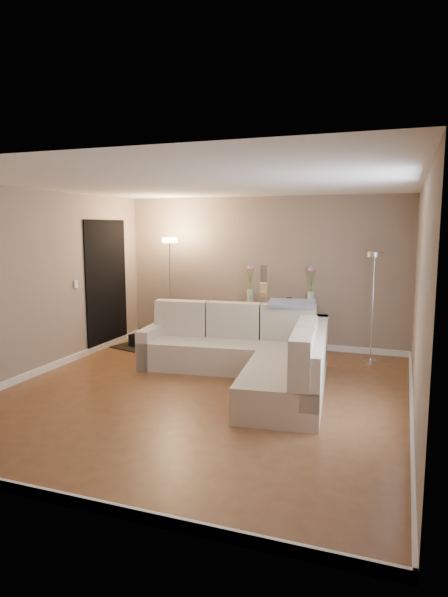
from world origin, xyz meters
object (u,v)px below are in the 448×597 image
(sectional_sofa, at_px, (252,353))
(console_table, at_px, (275,323))
(floor_lamp_lit, at_px, (170,270))
(floor_lamp_unlit, at_px, (374,285))

(sectional_sofa, distance_m, console_table, 1.81)
(console_table, bearing_deg, sectional_sofa, -85.75)
(floor_lamp_lit, xyz_separation_m, floor_lamp_unlit, (3.43, -0.01, -0.13))
(console_table, distance_m, floor_lamp_lit, 2.05)
(sectional_sofa, xyz_separation_m, console_table, (-0.13, 1.80, 0.08))
(sectional_sofa, relative_size, console_table, 2.38)
(console_table, height_order, floor_lamp_lit, floor_lamp_lit)
(console_table, height_order, floor_lamp_unlit, floor_lamp_unlit)
(console_table, xyz_separation_m, floor_lamp_unlit, (1.63, -0.38, 0.78))
(floor_lamp_lit, distance_m, floor_lamp_unlit, 3.43)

